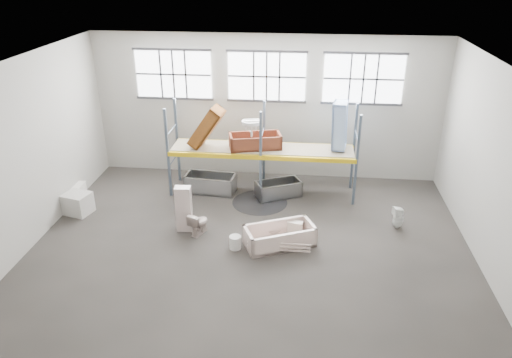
# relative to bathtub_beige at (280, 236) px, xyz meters

# --- Properties ---
(floor) EXTENTS (12.00, 10.00, 0.10)m
(floor) POSITION_rel_bathtub_beige_xyz_m (-0.79, -0.27, -0.33)
(floor) COLOR #4A443F
(floor) RESTS_ON ground
(ceiling) EXTENTS (12.00, 10.00, 0.10)m
(ceiling) POSITION_rel_bathtub_beige_xyz_m (-0.79, -0.27, 4.77)
(ceiling) COLOR silver
(ceiling) RESTS_ON ground
(wall_back) EXTENTS (12.00, 0.10, 5.00)m
(wall_back) POSITION_rel_bathtub_beige_xyz_m (-0.79, 4.78, 2.22)
(wall_back) COLOR #AAA79D
(wall_back) RESTS_ON ground
(wall_front) EXTENTS (12.00, 0.10, 5.00)m
(wall_front) POSITION_rel_bathtub_beige_xyz_m (-0.79, -5.32, 2.22)
(wall_front) COLOR #A6A39A
(wall_front) RESTS_ON ground
(wall_left) EXTENTS (0.10, 10.00, 5.00)m
(wall_left) POSITION_rel_bathtub_beige_xyz_m (-6.84, -0.27, 2.22)
(wall_left) COLOR #AFACA3
(wall_left) RESTS_ON ground
(wall_right) EXTENTS (0.10, 10.00, 5.00)m
(wall_right) POSITION_rel_bathtub_beige_xyz_m (5.26, -0.27, 2.22)
(wall_right) COLOR #A09D94
(wall_right) RESTS_ON ground
(window_left) EXTENTS (2.60, 0.04, 1.60)m
(window_left) POSITION_rel_bathtub_beige_xyz_m (-3.99, 4.67, 3.32)
(window_left) COLOR white
(window_left) RESTS_ON wall_back
(window_mid) EXTENTS (2.60, 0.04, 1.60)m
(window_mid) POSITION_rel_bathtub_beige_xyz_m (-0.79, 4.67, 3.32)
(window_mid) COLOR white
(window_mid) RESTS_ON wall_back
(window_right) EXTENTS (2.60, 0.04, 1.60)m
(window_right) POSITION_rel_bathtub_beige_xyz_m (2.41, 4.67, 3.32)
(window_right) COLOR white
(window_right) RESTS_ON wall_back
(rack_upright_la) EXTENTS (0.08, 0.08, 3.00)m
(rack_upright_la) POSITION_rel_bathtub_beige_xyz_m (-3.79, 2.63, 1.22)
(rack_upright_la) COLOR slate
(rack_upright_la) RESTS_ON floor
(rack_upright_lb) EXTENTS (0.08, 0.08, 3.00)m
(rack_upright_lb) POSITION_rel_bathtub_beige_xyz_m (-3.79, 3.83, 1.22)
(rack_upright_lb) COLOR slate
(rack_upright_lb) RESTS_ON floor
(rack_upright_ma) EXTENTS (0.08, 0.08, 3.00)m
(rack_upright_ma) POSITION_rel_bathtub_beige_xyz_m (-0.79, 2.63, 1.22)
(rack_upright_ma) COLOR slate
(rack_upright_ma) RESTS_ON floor
(rack_upright_mb) EXTENTS (0.08, 0.08, 3.00)m
(rack_upright_mb) POSITION_rel_bathtub_beige_xyz_m (-0.79, 3.83, 1.22)
(rack_upright_mb) COLOR slate
(rack_upright_mb) RESTS_ON floor
(rack_upright_ra) EXTENTS (0.08, 0.08, 3.00)m
(rack_upright_ra) POSITION_rel_bathtub_beige_xyz_m (2.21, 2.63, 1.22)
(rack_upright_ra) COLOR slate
(rack_upright_ra) RESTS_ON floor
(rack_upright_rb) EXTENTS (0.08, 0.08, 3.00)m
(rack_upright_rb) POSITION_rel_bathtub_beige_xyz_m (2.21, 3.83, 1.22)
(rack_upright_rb) COLOR slate
(rack_upright_rb) RESTS_ON floor
(rack_beam_front) EXTENTS (6.00, 0.10, 0.14)m
(rack_beam_front) POSITION_rel_bathtub_beige_xyz_m (-0.79, 2.63, 1.22)
(rack_beam_front) COLOR yellow
(rack_beam_front) RESTS_ON floor
(rack_beam_back) EXTENTS (6.00, 0.10, 0.14)m
(rack_beam_back) POSITION_rel_bathtub_beige_xyz_m (-0.79, 3.83, 1.22)
(rack_beam_back) COLOR yellow
(rack_beam_back) RESTS_ON floor
(shelf_deck) EXTENTS (5.90, 1.10, 0.03)m
(shelf_deck) POSITION_rel_bathtub_beige_xyz_m (-0.79, 3.23, 1.30)
(shelf_deck) COLOR gray
(shelf_deck) RESTS_ON floor
(wet_patch) EXTENTS (1.80, 1.80, 0.00)m
(wet_patch) POSITION_rel_bathtub_beige_xyz_m (-0.79, 2.43, -0.28)
(wet_patch) COLOR black
(wet_patch) RESTS_ON floor
(bathtub_beige) EXTENTS (2.09, 1.58, 0.56)m
(bathtub_beige) POSITION_rel_bathtub_beige_xyz_m (0.00, 0.00, 0.00)
(bathtub_beige) COLOR beige
(bathtub_beige) RESTS_ON floor
(cistern_spare) EXTENTS (0.46, 0.29, 0.41)m
(cistern_spare) POSITION_rel_bathtub_beige_xyz_m (0.41, 0.47, 0.00)
(cistern_spare) COLOR beige
(cistern_spare) RESTS_ON bathtub_beige
(sink_in_tub) EXTENTS (0.55, 0.55, 0.15)m
(sink_in_tub) POSITION_rel_bathtub_beige_xyz_m (-0.20, 0.42, -0.12)
(sink_in_tub) COLOR #C4AA9F
(sink_in_tub) RESTS_ON bathtub_beige
(toilet_beige) EXTENTS (0.61, 0.76, 0.68)m
(toilet_beige) POSITION_rel_bathtub_beige_xyz_m (-2.35, 0.35, 0.06)
(toilet_beige) COLOR beige
(toilet_beige) RESTS_ON floor
(cistern_tall) EXTENTS (0.46, 0.32, 1.38)m
(cistern_tall) POSITION_rel_bathtub_beige_xyz_m (-2.80, 0.50, 0.41)
(cistern_tall) COLOR beige
(cistern_tall) RESTS_ON floor
(toilet_white) EXTENTS (0.38, 0.38, 0.68)m
(toilet_white) POSITION_rel_bathtub_beige_xyz_m (3.40, 1.26, 0.06)
(toilet_white) COLOR white
(toilet_white) RESTS_ON floor
(steel_tub_left) EXTENTS (1.72, 0.92, 0.61)m
(steel_tub_left) POSITION_rel_bathtub_beige_xyz_m (-2.53, 3.05, 0.03)
(steel_tub_left) COLOR #B2B5BA
(steel_tub_left) RESTS_ON floor
(steel_tub_right) EXTENTS (1.60, 1.22, 0.53)m
(steel_tub_right) POSITION_rel_bathtub_beige_xyz_m (-0.22, 2.95, -0.01)
(steel_tub_right) COLOR #9EA1A5
(steel_tub_right) RESTS_ON floor
(rust_tub_flat) EXTENTS (1.80, 1.16, 0.47)m
(rust_tub_flat) POSITION_rel_bathtub_beige_xyz_m (-1.02, 3.22, 1.54)
(rust_tub_flat) COLOR maroon
(rust_tub_flat) RESTS_ON shelf_deck
(rust_tub_tilted) EXTENTS (1.27, 0.84, 1.44)m
(rust_tub_tilted) POSITION_rel_bathtub_beige_xyz_m (-2.57, 3.06, 2.02)
(rust_tub_tilted) COLOR #944815
(rust_tub_tilted) RESTS_ON shelf_deck
(sink_on_shelf) EXTENTS (0.72, 0.61, 0.55)m
(sink_on_shelf) POSITION_rel_bathtub_beige_xyz_m (-1.11, 2.95, 1.82)
(sink_on_shelf) COLOR silver
(sink_on_shelf) RESTS_ON rust_tub_flat
(blue_tub_upright) EXTENTS (0.58, 0.78, 1.54)m
(blue_tub_upright) POSITION_rel_bathtub_beige_xyz_m (1.66, 3.38, 2.12)
(blue_tub_upright) COLOR #9DBEEE
(blue_tub_upright) RESTS_ON shelf_deck
(bucket) EXTENTS (0.35, 0.35, 0.37)m
(bucket) POSITION_rel_bathtub_beige_xyz_m (-1.20, -0.32, -0.09)
(bucket) COLOR silver
(bucket) RESTS_ON floor
(carton_near) EXTENTS (0.91, 0.83, 0.66)m
(carton_near) POSITION_rel_bathtub_beige_xyz_m (-6.34, 1.16, 0.05)
(carton_near) COLOR beige
(carton_near) RESTS_ON floor
(carton_far) EXTENTS (0.71, 0.71, 0.55)m
(carton_far) POSITION_rel_bathtub_beige_xyz_m (-6.86, 1.97, -0.01)
(carton_far) COLOR white
(carton_far) RESTS_ON floor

